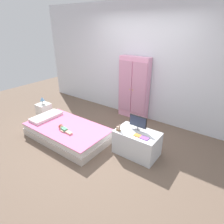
{
  "coord_description": "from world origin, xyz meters",
  "views": [
    {
      "loc": [
        2.09,
        -2.5,
        2.21
      ],
      "look_at": [
        0.02,
        0.32,
        0.58
      ],
      "focal_mm": 30.45,
      "sensor_mm": 36.0,
      "label": 1
    }
  ],
  "objects_px": {
    "wardrobe": "(134,88)",
    "book_orange": "(137,135)",
    "table_lamp": "(42,99)",
    "bed": "(67,132)",
    "book_purple": "(144,138)",
    "tv_stand": "(137,143)",
    "tv_monitor": "(138,122)",
    "nightstand": "(44,112)",
    "doll": "(63,128)",
    "rocking_horse_toy": "(119,128)"
  },
  "relations": [
    {
      "from": "doll",
      "to": "wardrobe",
      "type": "relative_size",
      "value": 0.26
    },
    {
      "from": "bed",
      "to": "table_lamp",
      "type": "relative_size",
      "value": 9.69
    },
    {
      "from": "table_lamp",
      "to": "rocking_horse_toy",
      "type": "height_order",
      "value": "table_lamp"
    },
    {
      "from": "nightstand",
      "to": "book_purple",
      "type": "relative_size",
      "value": 2.83
    },
    {
      "from": "rocking_horse_toy",
      "to": "nightstand",
      "type": "bearing_deg",
      "value": 179.64
    },
    {
      "from": "doll",
      "to": "book_orange",
      "type": "relative_size",
      "value": 3.2
    },
    {
      "from": "wardrobe",
      "to": "book_purple",
      "type": "distance_m",
      "value": 1.8
    },
    {
      "from": "doll",
      "to": "wardrobe",
      "type": "bearing_deg",
      "value": 74.2
    },
    {
      "from": "bed",
      "to": "doll",
      "type": "distance_m",
      "value": 0.23
    },
    {
      "from": "bed",
      "to": "doll",
      "type": "xyz_separation_m",
      "value": [
        0.05,
        -0.14,
        0.18
      ]
    },
    {
      "from": "doll",
      "to": "tv_stand",
      "type": "xyz_separation_m",
      "value": [
        1.38,
        0.53,
        -0.08
      ]
    },
    {
      "from": "bed",
      "to": "book_purple",
      "type": "height_order",
      "value": "book_purple"
    },
    {
      "from": "tv_monitor",
      "to": "book_orange",
      "type": "height_order",
      "value": "tv_monitor"
    },
    {
      "from": "doll",
      "to": "nightstand",
      "type": "distance_m",
      "value": 1.25
    },
    {
      "from": "tv_monitor",
      "to": "book_purple",
      "type": "distance_m",
      "value": 0.34
    },
    {
      "from": "bed",
      "to": "tv_stand",
      "type": "xyz_separation_m",
      "value": [
        1.44,
        0.4,
        0.09
      ]
    },
    {
      "from": "tv_monitor",
      "to": "book_orange",
      "type": "relative_size",
      "value": 2.73
    },
    {
      "from": "tv_stand",
      "to": "bed",
      "type": "bearing_deg",
      "value": -164.64
    },
    {
      "from": "book_purple",
      "to": "tv_monitor",
      "type": "bearing_deg",
      "value": 141.52
    },
    {
      "from": "bed",
      "to": "book_purple",
      "type": "bearing_deg",
      "value": 9.96
    },
    {
      "from": "tv_monitor",
      "to": "book_purple",
      "type": "xyz_separation_m",
      "value": [
        0.24,
        -0.19,
        -0.15
      ]
    },
    {
      "from": "table_lamp",
      "to": "tv_stand",
      "type": "xyz_separation_m",
      "value": [
        2.56,
        0.14,
        -0.31
      ]
    },
    {
      "from": "nightstand",
      "to": "tv_monitor",
      "type": "distance_m",
      "value": 2.56
    },
    {
      "from": "doll",
      "to": "nightstand",
      "type": "height_order",
      "value": "nightstand"
    },
    {
      "from": "bed",
      "to": "book_orange",
      "type": "relative_size",
      "value": 14.35
    },
    {
      "from": "wardrobe",
      "to": "tv_monitor",
      "type": "xyz_separation_m",
      "value": [
        0.81,
        -1.23,
        -0.15
      ]
    },
    {
      "from": "bed",
      "to": "tv_monitor",
      "type": "distance_m",
      "value": 1.55
    },
    {
      "from": "tv_monitor",
      "to": "wardrobe",
      "type": "bearing_deg",
      "value": 123.51
    },
    {
      "from": "tv_monitor",
      "to": "bed",
      "type": "bearing_deg",
      "value": -161.07
    },
    {
      "from": "rocking_horse_toy",
      "to": "book_orange",
      "type": "relative_size",
      "value": 1.04
    },
    {
      "from": "bed",
      "to": "table_lamp",
      "type": "distance_m",
      "value": 1.22
    },
    {
      "from": "rocking_horse_toy",
      "to": "book_orange",
      "type": "bearing_deg",
      "value": 7.73
    },
    {
      "from": "doll",
      "to": "wardrobe",
      "type": "distance_m",
      "value": 1.97
    },
    {
      "from": "nightstand",
      "to": "tv_monitor",
      "type": "height_order",
      "value": "tv_monitor"
    },
    {
      "from": "bed",
      "to": "book_purple",
      "type": "xyz_separation_m",
      "value": [
        1.63,
        0.29,
        0.33
      ]
    },
    {
      "from": "doll",
      "to": "table_lamp",
      "type": "height_order",
      "value": "table_lamp"
    },
    {
      "from": "rocking_horse_toy",
      "to": "book_orange",
      "type": "xyz_separation_m",
      "value": [
        0.36,
        0.05,
        -0.06
      ]
    },
    {
      "from": "tv_stand",
      "to": "tv_monitor",
      "type": "relative_size",
      "value": 2.35
    },
    {
      "from": "tv_stand",
      "to": "tv_monitor",
      "type": "distance_m",
      "value": 0.4
    },
    {
      "from": "bed",
      "to": "book_purple",
      "type": "distance_m",
      "value": 1.69
    },
    {
      "from": "nightstand",
      "to": "tv_monitor",
      "type": "bearing_deg",
      "value": 5.11
    },
    {
      "from": "wardrobe",
      "to": "doll",
      "type": "bearing_deg",
      "value": -105.8
    },
    {
      "from": "book_orange",
      "to": "table_lamp",
      "type": "bearing_deg",
      "value": -179.25
    },
    {
      "from": "wardrobe",
      "to": "book_purple",
      "type": "relative_size",
      "value": 10.33
    },
    {
      "from": "table_lamp",
      "to": "tv_stand",
      "type": "distance_m",
      "value": 2.59
    },
    {
      "from": "bed",
      "to": "tv_monitor",
      "type": "height_order",
      "value": "tv_monitor"
    },
    {
      "from": "nightstand",
      "to": "table_lamp",
      "type": "relative_size",
      "value": 2.31
    },
    {
      "from": "table_lamp",
      "to": "bed",
      "type": "bearing_deg",
      "value": -12.64
    },
    {
      "from": "wardrobe",
      "to": "book_orange",
      "type": "height_order",
      "value": "wardrobe"
    },
    {
      "from": "wardrobe",
      "to": "tv_stand",
      "type": "height_order",
      "value": "wardrobe"
    }
  ]
}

